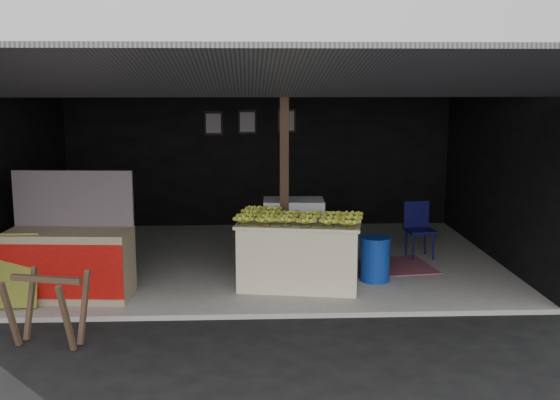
{
  "coord_description": "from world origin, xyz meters",
  "views": [
    {
      "loc": [
        -0.2,
        -7.61,
        2.7
      ],
      "look_at": [
        0.23,
        1.56,
        1.1
      ],
      "focal_mm": 45.0,
      "sensor_mm": 36.0,
      "label": 1
    }
  ],
  "objects_px": {
    "banana_table": "(299,253)",
    "neighbor_stall": "(69,261)",
    "white_crate": "(294,232)",
    "water_barrel": "(375,260)",
    "sawhorse": "(47,302)",
    "plastic_chair": "(418,225)"
  },
  "relations": [
    {
      "from": "neighbor_stall",
      "to": "sawhorse",
      "type": "height_order",
      "value": "neighbor_stall"
    },
    {
      "from": "white_crate",
      "to": "water_barrel",
      "type": "xyz_separation_m",
      "value": [
        1.02,
        -0.87,
        -0.19
      ]
    },
    {
      "from": "banana_table",
      "to": "water_barrel",
      "type": "xyz_separation_m",
      "value": [
        1.01,
        0.17,
        -0.15
      ]
    },
    {
      "from": "white_crate",
      "to": "sawhorse",
      "type": "distance_m",
      "value": 3.91
    },
    {
      "from": "white_crate",
      "to": "neighbor_stall",
      "type": "relative_size",
      "value": 0.62
    },
    {
      "from": "water_barrel",
      "to": "plastic_chair",
      "type": "relative_size",
      "value": 0.67
    },
    {
      "from": "banana_table",
      "to": "sawhorse",
      "type": "xyz_separation_m",
      "value": [
        -2.69,
        -1.81,
        -0.02
      ]
    },
    {
      "from": "white_crate",
      "to": "neighbor_stall",
      "type": "height_order",
      "value": "neighbor_stall"
    },
    {
      "from": "banana_table",
      "to": "plastic_chair",
      "type": "bearing_deg",
      "value": 47.25
    },
    {
      "from": "white_crate",
      "to": "sawhorse",
      "type": "xyz_separation_m",
      "value": [
        -2.68,
        -2.85,
        -0.06
      ]
    },
    {
      "from": "neighbor_stall",
      "to": "water_barrel",
      "type": "xyz_separation_m",
      "value": [
        3.83,
        0.54,
        -0.18
      ]
    },
    {
      "from": "white_crate",
      "to": "neighbor_stall",
      "type": "distance_m",
      "value": 3.15
    },
    {
      "from": "sawhorse",
      "to": "banana_table",
      "type": "bearing_deg",
      "value": 48.52
    },
    {
      "from": "banana_table",
      "to": "neighbor_stall",
      "type": "bearing_deg",
      "value": -162.58
    },
    {
      "from": "white_crate",
      "to": "plastic_chair",
      "type": "distance_m",
      "value": 1.93
    },
    {
      "from": "banana_table",
      "to": "sawhorse",
      "type": "relative_size",
      "value": 2.11
    },
    {
      "from": "banana_table",
      "to": "white_crate",
      "type": "bearing_deg",
      "value": 100.42
    },
    {
      "from": "neighbor_stall",
      "to": "water_barrel",
      "type": "relative_size",
      "value": 2.74
    },
    {
      "from": "neighbor_stall",
      "to": "plastic_chair",
      "type": "height_order",
      "value": "neighbor_stall"
    },
    {
      "from": "banana_table",
      "to": "water_barrel",
      "type": "distance_m",
      "value": 1.04
    },
    {
      "from": "neighbor_stall",
      "to": "plastic_chair",
      "type": "bearing_deg",
      "value": 25.13
    },
    {
      "from": "white_crate",
      "to": "sawhorse",
      "type": "bearing_deg",
      "value": -131.22
    }
  ]
}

